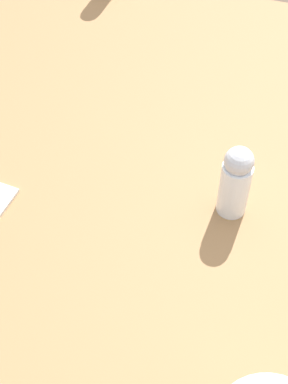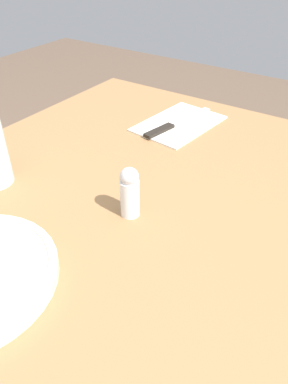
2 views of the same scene
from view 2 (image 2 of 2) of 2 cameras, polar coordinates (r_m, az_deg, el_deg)
The scene contains 4 objects.
dining_table at distance 0.63m, azimuth -8.35°, elevation -14.58°, with size 1.21×0.83×0.71m.
napkin_folded at distance 0.90m, azimuth 5.33°, elevation 10.34°, with size 0.22×0.16×0.00m.
butter_knife at distance 0.88m, azimuth 4.84°, elevation 10.40°, with size 0.22×0.06×0.01m.
salt_shaker at distance 0.58m, azimuth -2.19°, elevation 0.01°, with size 0.03×0.03×0.09m.
Camera 2 is at (-0.28, -0.29, 1.09)m, focal length 35.00 mm.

